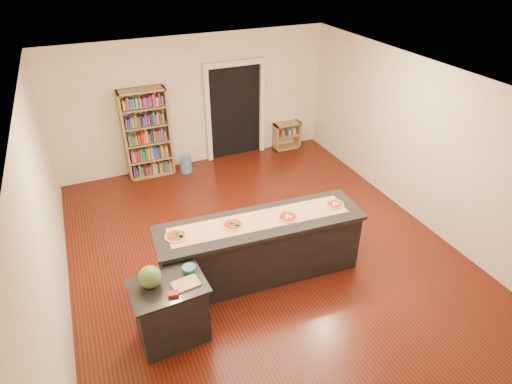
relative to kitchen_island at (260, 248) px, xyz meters
name	(u,v)px	position (x,y,z in m)	size (l,w,h in m)	color
room	(261,176)	(0.25, 0.55, 0.90)	(6.00, 7.00, 2.80)	beige
doorway	(235,106)	(1.15, 4.02, 0.70)	(1.40, 0.09, 2.21)	black
kitchen_island	(260,248)	(0.00, 0.00, 0.00)	(3.03, 0.82, 1.00)	black
side_counter	(171,311)	(-1.52, -0.64, -0.05)	(0.91, 0.67, 0.90)	black
bookshelf	(147,134)	(-0.88, 3.84, 0.45)	(0.95, 0.34, 1.90)	#9A7F4A
low_shelf	(287,136)	(2.41, 3.87, -0.18)	(0.64, 0.28, 0.64)	#9A7F4A
waste_bin	(186,164)	(-0.17, 3.65, -0.32)	(0.25, 0.25, 0.36)	teal
kraft_paper	(260,220)	(0.00, 0.03, 0.50)	(2.63, 0.47, 0.00)	tan
watermelon	(150,277)	(-1.69, -0.58, 0.54)	(0.28, 0.28, 0.28)	#144214
cutting_board	(186,284)	(-1.31, -0.73, 0.41)	(0.32, 0.22, 0.02)	tan
package_red	(173,294)	(-1.49, -0.84, 0.42)	(0.12, 0.09, 0.04)	maroon
package_teal	(189,269)	(-1.20, -0.50, 0.43)	(0.17, 0.17, 0.06)	#195966
pizza_a	(176,236)	(-1.20, 0.12, 0.51)	(0.32, 0.32, 0.02)	#B68946
pizza_b	(233,225)	(-0.40, 0.06, 0.51)	(0.32, 0.32, 0.02)	#B68946
pizza_c	(288,217)	(0.40, -0.08, 0.51)	(0.30, 0.30, 0.02)	#B68946
pizza_d	(335,204)	(1.21, -0.06, 0.51)	(0.29, 0.29, 0.02)	#B68946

